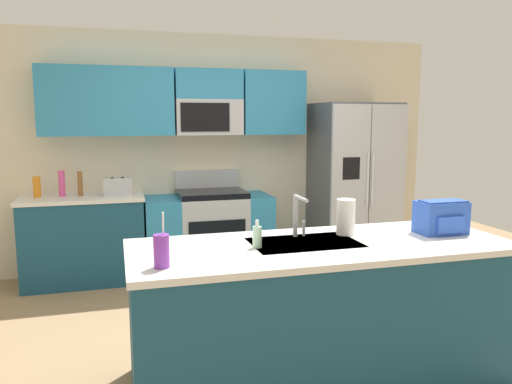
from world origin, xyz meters
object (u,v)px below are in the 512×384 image
toaster (118,186)px  drink_cup_purple (162,251)px  bottle_pink (62,183)px  backpack (441,216)px  refrigerator (354,184)px  sink_faucet (298,212)px  pepper_mill (80,184)px  paper_towel_roll (346,217)px  bottle_orange (37,187)px  range_oven (209,232)px  soap_dispenser (257,236)px

toaster → drink_cup_purple: bearing=-85.6°
drink_cup_purple → bottle_pink: bearing=105.3°
backpack → drink_cup_purple: bearing=-171.7°
refrigerator → bottle_pink: size_ratio=7.15×
sink_faucet → backpack: bearing=-9.4°
refrigerator → sink_faucet: 2.67m
pepper_mill → paper_towel_roll: 2.92m
bottle_orange → sink_faucet: bearing=-50.3°
paper_towel_roll → backpack: (0.64, -0.15, -0.00)m
range_oven → backpack: bearing=-64.4°
pepper_mill → drink_cup_purple: 2.76m
bottle_orange → paper_towel_roll: (2.24, -2.30, 0.02)m
sink_faucet → paper_towel_roll: 0.34m
toaster → sink_faucet: size_ratio=0.99×
range_oven → backpack: 2.75m
backpack → refrigerator: bearing=77.0°
refrigerator → toaster: size_ratio=6.61×
range_oven → drink_cup_purple: bearing=-105.2°
refrigerator → soap_dispenser: 3.01m
refrigerator → drink_cup_purple: size_ratio=6.25×
range_oven → refrigerator: size_ratio=0.74×
range_oven → bottle_pink: size_ratio=5.26×
range_oven → paper_towel_roll: paper_towel_roll is taller
bottle_pink → sink_faucet: size_ratio=0.92×
sink_faucet → drink_cup_purple: bearing=-154.6°
bottle_orange → pepper_mill: bearing=-3.3°
range_oven → toaster: bearing=-176.8°
pepper_mill → bottle_orange: 0.41m
drink_cup_purple → soap_dispenser: size_ratio=1.74×
range_oven → pepper_mill: pepper_mill is taller
drink_cup_purple → backpack: bearing=8.3°
toaster → soap_dispenser: (0.80, -2.39, -0.02)m
bottle_pink → toaster: bearing=-8.8°
refrigerator → sink_faucet: size_ratio=6.56×
paper_towel_roll → backpack: 0.65m
range_oven → toaster: range_oven is taller
soap_dispenser → toaster: bearing=108.4°
toaster → soap_dispenser: size_ratio=1.65×
refrigerator → toaster: bearing=179.6°
refrigerator → sink_faucet: refrigerator is taller
bottle_pink → paper_towel_roll: size_ratio=1.08×
range_oven → pepper_mill: size_ratio=5.43×
bottle_orange → soap_dispenser: bearing=-57.5°
bottle_orange → backpack: bearing=-40.4°
bottle_pink → drink_cup_purple: (0.75, -2.73, -0.04)m
range_oven → paper_towel_roll: 2.41m
pepper_mill → soap_dispenser: (1.16, -2.44, -0.06)m
refrigerator → backpack: 2.42m
drink_cup_purple → backpack: (1.90, 0.28, 0.03)m
pepper_mill → refrigerator: bearing=-1.3°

